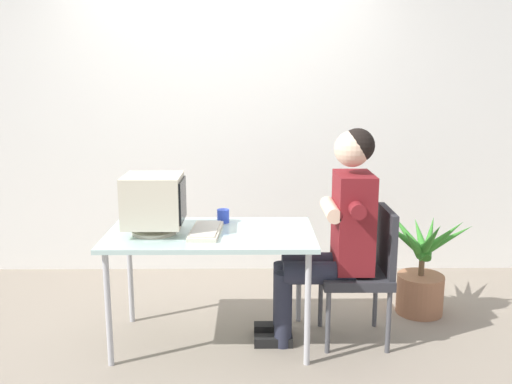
{
  "coord_description": "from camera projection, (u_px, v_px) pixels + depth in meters",
  "views": [
    {
      "loc": [
        0.25,
        -3.29,
        1.67
      ],
      "look_at": [
        0.28,
        0.0,
        0.97
      ],
      "focal_mm": 39.17,
      "sensor_mm": 36.0,
      "label": 1
    }
  ],
  "objects": [
    {
      "name": "person_seated",
      "position": [
        336.0,
        227.0,
        3.44
      ],
      "size": [
        0.72,
        0.55,
        1.35
      ],
      "color": "maroon",
      "rests_on": "ground_plane"
    },
    {
      "name": "ground_plane",
      "position": [
        213.0,
        341.0,
        3.56
      ],
      "size": [
        12.0,
        12.0,
        0.0
      ],
      "primitive_type": "plane",
      "color": "gray"
    },
    {
      "name": "desk_mug",
      "position": [
        223.0,
        216.0,
        3.62
      ],
      "size": [
        0.08,
        0.09,
        0.09
      ],
      "color": "blue",
      "rests_on": "desk"
    },
    {
      "name": "wall_back",
      "position": [
        257.0,
        95.0,
        4.62
      ],
      "size": [
        8.0,
        0.1,
        3.0
      ],
      "primitive_type": "cube",
      "color": "silver",
      "rests_on": "ground_plane"
    },
    {
      "name": "crt_monitor",
      "position": [
        154.0,
        202.0,
        3.34
      ],
      "size": [
        0.35,
        0.32,
        0.36
      ],
      "color": "beige",
      "rests_on": "desk"
    },
    {
      "name": "office_chair",
      "position": [
        365.0,
        267.0,
        3.49
      ],
      "size": [
        0.43,
        0.43,
        0.86
      ],
      "color": "#4C4C51",
      "rests_on": "ground_plane"
    },
    {
      "name": "desk",
      "position": [
        211.0,
        241.0,
        3.42
      ],
      "size": [
        1.26,
        0.71,
        0.72
      ],
      "color": "#B7B7BC",
      "rests_on": "ground_plane"
    },
    {
      "name": "potted_plant",
      "position": [
        421.0,
        271.0,
        3.93
      ],
      "size": [
        0.66,
        0.65,
        0.75
      ],
      "color": "#9E6647",
      "rests_on": "ground_plane"
    },
    {
      "name": "keyboard",
      "position": [
        206.0,
        231.0,
        3.38
      ],
      "size": [
        0.2,
        0.41,
        0.03
      ],
      "color": "beige",
      "rests_on": "desk"
    }
  ]
}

